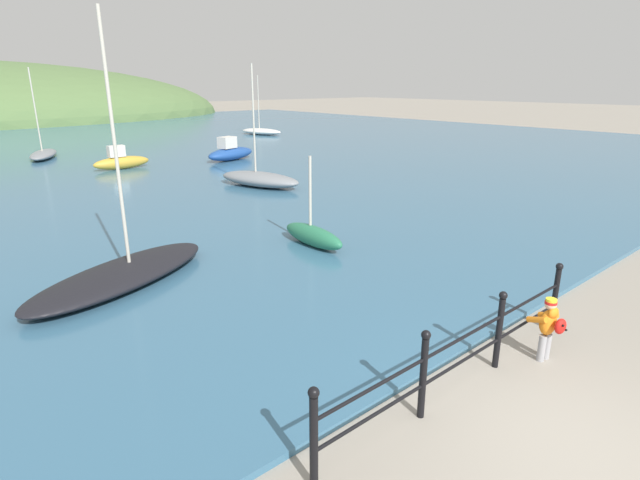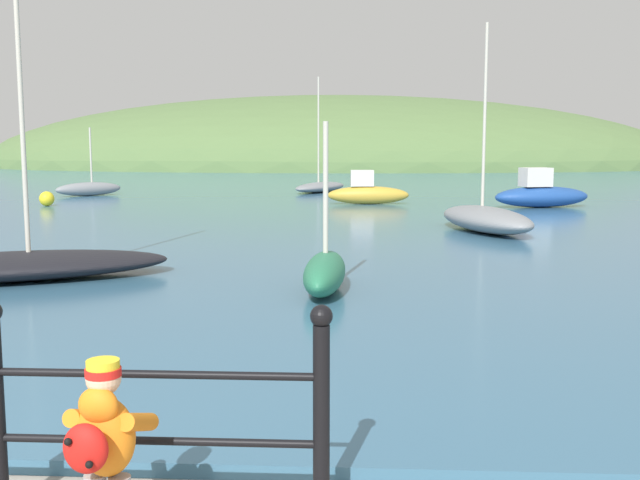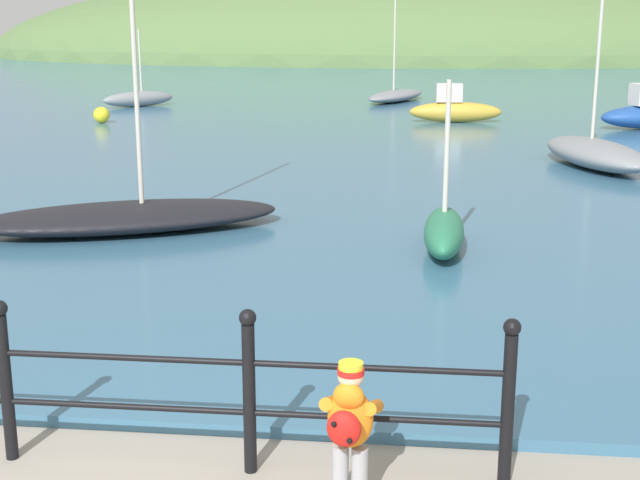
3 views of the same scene
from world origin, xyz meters
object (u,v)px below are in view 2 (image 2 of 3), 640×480
child_in_coat (104,441)px  boat_far_right (325,272)px  boat_far_left (13,264)px  boat_green_fishing (485,218)px  mooring_buoy (47,199)px  boat_white_sailboat (367,193)px  boat_mid_harbor (541,194)px  boat_twin_mast (89,189)px  boat_nearest_quay (321,186)px

child_in_coat → boat_far_right: (0.77, 6.33, -0.24)m
boat_far_left → boat_green_fishing: bearing=39.6°
boat_far_left → mooring_buoy: (-4.97, 12.84, 0.02)m
boat_far_right → boat_white_sailboat: 14.86m
boat_mid_harbor → mooring_buoy: size_ratio=7.08×
boat_twin_mast → mooring_buoy: size_ratio=5.53×
boat_far_left → boat_mid_harbor: boat_far_left is taller
boat_green_fishing → boat_far_left: boat_far_left is taller
boat_far_right → boat_white_sailboat: size_ratio=0.83×
child_in_coat → boat_green_fishing: (4.03, 13.44, -0.21)m
boat_far_right → boat_mid_harbor: boat_far_right is taller
child_in_coat → boat_mid_harbor: boat_mid_harbor is taller
boat_green_fishing → boat_white_sailboat: (-2.58, 7.73, 0.06)m
child_in_coat → boat_green_fishing: size_ratio=0.22×
boat_twin_mast → boat_green_fishing: bearing=-40.3°
boat_mid_harbor → boat_green_fishing: bearing=-112.5°
boat_nearest_quay → boat_white_sailboat: boat_nearest_quay is taller
boat_far_right → mooring_buoy: 16.52m
boat_green_fishing → child_in_coat: bearing=-106.7°
child_in_coat → mooring_buoy: child_in_coat is taller
boat_far_left → boat_mid_harbor: (10.62, 13.24, 0.18)m
boat_twin_mast → boat_far_right: bearing=-61.5°
boat_twin_mast → boat_mid_harbor: size_ratio=0.78×
child_in_coat → boat_green_fishing: bearing=73.3°
boat_nearest_quay → boat_white_sailboat: bearing=-73.3°
boat_white_sailboat → boat_nearest_quay: bearing=106.7°
boat_nearest_quay → boat_white_sailboat: size_ratio=1.72×
mooring_buoy → boat_far_left: bearing=-68.8°
boat_twin_mast → boat_white_sailboat: size_ratio=0.96×
boat_white_sailboat → mooring_buoy: bearing=-172.5°
boat_twin_mast → mooring_buoy: bearing=-85.1°
boat_green_fishing → boat_far_left: bearing=-140.4°
boat_far_right → boat_white_sailboat: bearing=87.4°
boat_twin_mast → boat_nearest_quay: size_ratio=0.55×
boat_nearest_quay → boat_green_fishing: bearing=-72.3°
child_in_coat → boat_twin_mast: size_ratio=0.39×
child_in_coat → boat_far_left: (-3.78, 6.99, -0.29)m
boat_far_left → boat_white_sailboat: (5.23, 14.19, 0.14)m
mooring_buoy → boat_mid_harbor: bearing=1.5°
boat_twin_mast → boat_nearest_quay: bearing=17.9°
boat_nearest_quay → boat_mid_harbor: bearing=-44.8°
child_in_coat → boat_green_fishing: boat_green_fishing is taller
boat_nearest_quay → boat_far_left: size_ratio=0.89×
boat_green_fishing → boat_far_left: (-7.81, -6.45, -0.08)m
child_in_coat → boat_nearest_quay: 27.48m
boat_green_fishing → boat_nearest_quay: 14.72m
boat_twin_mast → boat_mid_harbor: bearing=-15.4°
child_in_coat → boat_far_left: 7.95m
boat_nearest_quay → mooring_buoy: size_ratio=9.96×
boat_twin_mast → boat_mid_harbor: boat_twin_mast is taller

